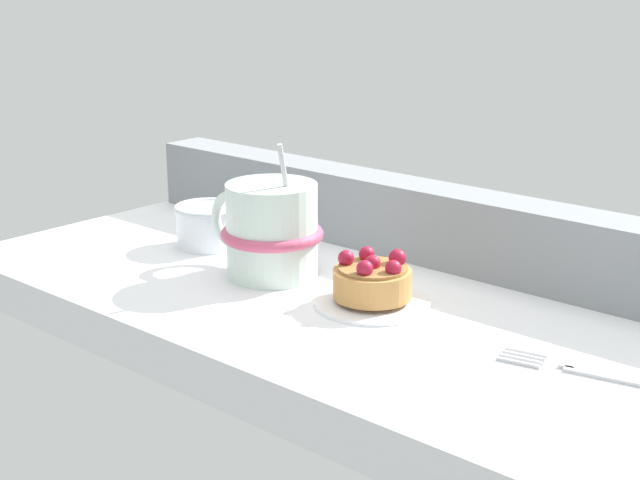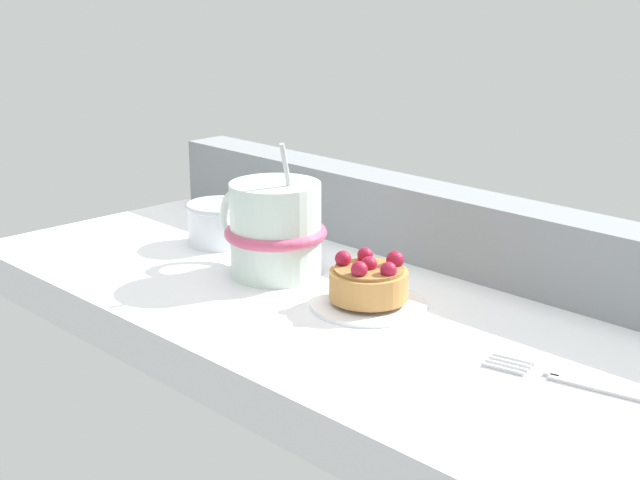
{
  "view_description": "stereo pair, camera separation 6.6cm",
  "coord_description": "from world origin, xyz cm",
  "px_view_note": "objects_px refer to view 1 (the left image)",
  "views": [
    {
      "loc": [
        50.51,
        -62.5,
        30.17
      ],
      "look_at": [
        -3.95,
        -0.01,
        4.99
      ],
      "focal_mm": 51.53,
      "sensor_mm": 36.0,
      "label": 1
    },
    {
      "loc": [
        55.3,
        -57.97,
        30.17
      ],
      "look_at": [
        -3.95,
        -0.01,
        4.99
      ],
      "focal_mm": 51.53,
      "sensor_mm": 36.0,
      "label": 2
    }
  ],
  "objects_px": {
    "raspberry_tart": "(374,279)",
    "coffee_mug": "(268,231)",
    "dessert_plate": "(374,300)",
    "dessert_fork": "(612,374)",
    "sugar_bowl": "(208,224)"
  },
  "relations": [
    {
      "from": "dessert_plate",
      "to": "dessert_fork",
      "type": "distance_m",
      "value": 0.23
    },
    {
      "from": "dessert_plate",
      "to": "dessert_fork",
      "type": "relative_size",
      "value": 0.6
    },
    {
      "from": "dessert_plate",
      "to": "coffee_mug",
      "type": "bearing_deg",
      "value": -177.62
    },
    {
      "from": "dessert_plate",
      "to": "raspberry_tart",
      "type": "distance_m",
      "value": 0.02
    },
    {
      "from": "dessert_fork",
      "to": "sugar_bowl",
      "type": "xyz_separation_m",
      "value": [
        -0.48,
        0.03,
        0.02
      ]
    },
    {
      "from": "coffee_mug",
      "to": "dessert_fork",
      "type": "height_order",
      "value": "coffee_mug"
    },
    {
      "from": "raspberry_tart",
      "to": "coffee_mug",
      "type": "bearing_deg",
      "value": -177.6
    },
    {
      "from": "dessert_fork",
      "to": "coffee_mug",
      "type": "bearing_deg",
      "value": -179.92
    },
    {
      "from": "sugar_bowl",
      "to": "dessert_fork",
      "type": "bearing_deg",
      "value": -3.32
    },
    {
      "from": "dessert_fork",
      "to": "sugar_bowl",
      "type": "distance_m",
      "value": 0.48
    },
    {
      "from": "sugar_bowl",
      "to": "raspberry_tart",
      "type": "bearing_deg",
      "value": -5.28
    },
    {
      "from": "raspberry_tart",
      "to": "coffee_mug",
      "type": "height_order",
      "value": "coffee_mug"
    },
    {
      "from": "dessert_plate",
      "to": "sugar_bowl",
      "type": "relative_size",
      "value": 1.45
    },
    {
      "from": "dessert_fork",
      "to": "dessert_plate",
      "type": "bearing_deg",
      "value": 178.81
    },
    {
      "from": "raspberry_tart",
      "to": "coffee_mug",
      "type": "distance_m",
      "value": 0.13
    }
  ]
}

